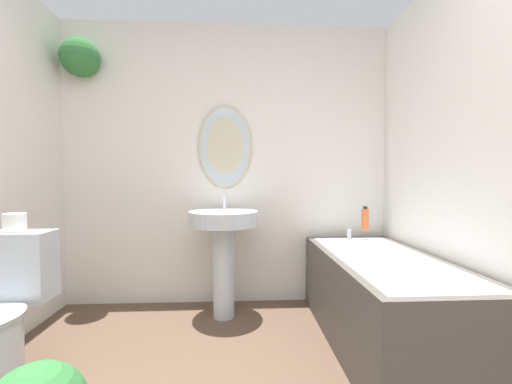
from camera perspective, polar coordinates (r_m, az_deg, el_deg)
wall_back at (r=2.76m, az=-6.71°, el=6.15°), size 2.89×0.30×2.40m
wall_right at (r=2.06m, az=36.89°, el=5.38°), size 0.06×2.42×2.40m
pedestal_sink at (r=2.47m, az=-5.92°, el=-8.45°), size 0.53×0.53×0.93m
bathtub at (r=2.29m, az=21.97°, el=-17.55°), size 0.69×1.45×0.65m
shampoo_bottle at (r=2.75m, az=19.22°, el=-4.69°), size 0.06×0.06×0.20m
toilet_paper_roll at (r=2.16m, az=-37.63°, el=-4.41°), size 0.11×0.11×0.10m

